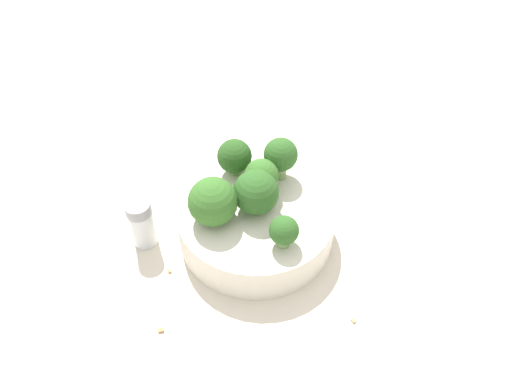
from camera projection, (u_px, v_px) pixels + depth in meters
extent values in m
plane|color=beige|center=(256.00, 235.00, 0.66)|extent=(3.00, 3.00, 0.00)
cylinder|color=silver|center=(256.00, 222.00, 0.64)|extent=(0.20, 0.20, 0.05)
cylinder|color=#84AD66|center=(214.00, 213.00, 0.60)|extent=(0.03, 0.03, 0.02)
sphere|color=#386B28|center=(213.00, 202.00, 0.59)|extent=(0.06, 0.06, 0.06)
cylinder|color=#8EB770|center=(251.00, 205.00, 0.61)|extent=(0.02, 0.02, 0.02)
sphere|color=#2D5B23|center=(251.00, 194.00, 0.60)|extent=(0.06, 0.06, 0.06)
cylinder|color=#84AD66|center=(258.00, 186.00, 0.63)|extent=(0.02, 0.02, 0.02)
sphere|color=#386B28|center=(258.00, 175.00, 0.62)|extent=(0.04, 0.04, 0.04)
cylinder|color=#7A9E5B|center=(235.00, 166.00, 0.66)|extent=(0.02, 0.02, 0.02)
sphere|color=#28511E|center=(235.00, 156.00, 0.64)|extent=(0.05, 0.05, 0.05)
cylinder|color=#7A9E5B|center=(283.00, 239.00, 0.57)|extent=(0.02, 0.02, 0.02)
sphere|color=#2D5B23|center=(284.00, 230.00, 0.56)|extent=(0.03, 0.03, 0.03)
cylinder|color=#7A9E5B|center=(280.00, 168.00, 0.65)|extent=(0.02, 0.02, 0.03)
sphere|color=#2D5B23|center=(281.00, 155.00, 0.63)|extent=(0.04, 0.04, 0.04)
cylinder|color=silver|center=(143.00, 227.00, 0.63)|extent=(0.03, 0.03, 0.06)
cylinder|color=gray|center=(138.00, 208.00, 0.60)|extent=(0.03, 0.03, 0.02)
cube|color=#AD7F4C|center=(161.00, 330.00, 0.56)|extent=(0.01, 0.01, 0.01)
cube|color=#AD7F4C|center=(169.00, 270.00, 0.62)|extent=(0.01, 0.01, 0.01)
cube|color=olive|center=(266.00, 159.00, 0.76)|extent=(0.01, 0.01, 0.01)
cube|color=tan|center=(354.00, 320.00, 0.57)|extent=(0.01, 0.01, 0.01)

